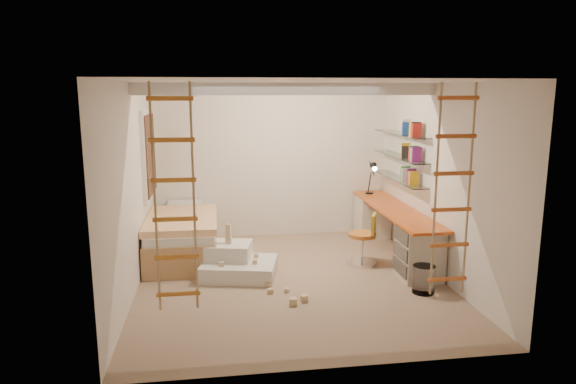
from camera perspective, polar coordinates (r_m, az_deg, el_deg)
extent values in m
plane|color=#91745E|center=(6.98, 0.36, -9.78)|extent=(4.50, 4.50, 0.00)
cube|color=white|center=(6.82, 0.00, 11.37)|extent=(4.00, 0.18, 0.16)
cube|color=white|center=(8.06, -15.30, 4.04)|extent=(0.06, 1.15, 1.35)
cube|color=#4C2D1E|center=(8.06, -15.02, 4.05)|extent=(0.02, 1.00, 1.20)
cylinder|color=white|center=(6.74, 14.84, -9.35)|extent=(0.28, 0.28, 0.35)
cube|color=#D35418|center=(7.96, 11.80, -1.89)|extent=(0.55, 2.80, 0.04)
cube|color=beige|center=(9.06, 9.34, -2.66)|extent=(0.52, 0.55, 0.71)
cube|color=beige|center=(7.16, 14.41, -6.59)|extent=(0.52, 0.55, 0.71)
cube|color=#4C4742|center=(6.99, 12.46, -4.76)|extent=(0.02, 0.50, 0.18)
cube|color=#4C4742|center=(7.05, 12.39, -6.48)|extent=(0.02, 0.50, 0.18)
cube|color=#4C4742|center=(7.12, 12.31, -8.17)|extent=(0.02, 0.50, 0.18)
cube|color=white|center=(8.20, 12.19, 1.47)|extent=(0.25, 1.80, 0.01)
cube|color=white|center=(8.15, 12.29, 3.90)|extent=(0.25, 1.80, 0.01)
cube|color=white|center=(8.12, 12.39, 6.35)|extent=(0.25, 1.80, 0.01)
cube|color=#AD7F51|center=(8.02, -11.55, -5.52)|extent=(1.00, 2.00, 0.45)
cube|color=white|center=(7.94, -11.63, -3.54)|extent=(0.95, 1.95, 0.12)
cube|color=#FF9435|center=(7.77, -11.72, -3.04)|extent=(1.02, 1.60, 0.10)
cube|color=white|center=(8.69, -11.37, -1.45)|extent=(0.55, 0.35, 0.12)
cylinder|color=black|center=(9.00, 9.02, -0.09)|extent=(0.14, 0.14, 0.02)
cylinder|color=black|center=(8.97, 9.06, 1.10)|extent=(0.02, 0.15, 0.36)
cylinder|color=black|center=(8.83, 9.30, 2.58)|extent=(0.02, 0.27, 0.20)
cone|color=black|center=(8.71, 9.54, 2.79)|extent=(0.12, 0.14, 0.15)
cylinder|color=#FFEABF|center=(8.68, 9.62, 2.55)|extent=(0.08, 0.04, 0.08)
cylinder|color=#BE6924|center=(7.54, 8.25, -4.74)|extent=(0.53, 0.53, 0.06)
cube|color=gold|center=(7.47, 9.51, -3.48)|extent=(0.16, 0.29, 0.28)
cylinder|color=silver|center=(7.59, 8.21, -6.18)|extent=(0.06, 0.06, 0.40)
cylinder|color=silver|center=(7.66, 8.16, -7.77)|extent=(0.60, 0.60, 0.05)
cube|color=silver|center=(7.12, -5.42, -8.48)|extent=(1.12, 0.96, 0.22)
cube|color=silver|center=(7.18, -6.60, -6.50)|extent=(0.69, 0.61, 0.22)
cube|color=#CCB284|center=(7.13, -6.63, -5.36)|extent=(0.10, 0.10, 0.08)
cube|color=#CCB284|center=(7.11, -6.64, -4.78)|extent=(0.08, 0.08, 0.07)
cube|color=#CCB284|center=(7.09, -6.66, -4.04)|extent=(0.07, 0.07, 0.12)
cube|color=#CCB284|center=(6.95, -3.72, -7.73)|extent=(0.06, 0.06, 0.06)
cube|color=#CCB284|center=(7.20, -3.57, -7.05)|extent=(0.06, 0.06, 0.06)
cube|color=#CCB284|center=(6.90, -7.37, -7.94)|extent=(0.06, 0.06, 0.06)
cube|color=#CCB284|center=(6.21, 0.56, -12.16)|extent=(0.07, 0.07, 0.07)
cube|color=#CCB284|center=(6.54, -1.99, -10.93)|extent=(0.07, 0.07, 0.07)
cube|color=#CCB284|center=(6.75, -2.22, -10.20)|extent=(0.07, 0.07, 0.07)
cube|color=#CCB284|center=(6.58, -0.12, -10.80)|extent=(0.07, 0.07, 0.07)
cube|color=#CCB284|center=(6.31, 1.80, -11.78)|extent=(0.07, 0.07, 0.07)
cube|color=yellow|center=(8.19, 12.22, 2.27)|extent=(0.14, 0.46, 0.22)
cube|color=orange|center=(8.14, 12.32, 4.71)|extent=(0.14, 0.46, 0.22)
cube|color=#194CA5|center=(8.11, 12.42, 7.16)|extent=(0.14, 0.52, 0.22)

